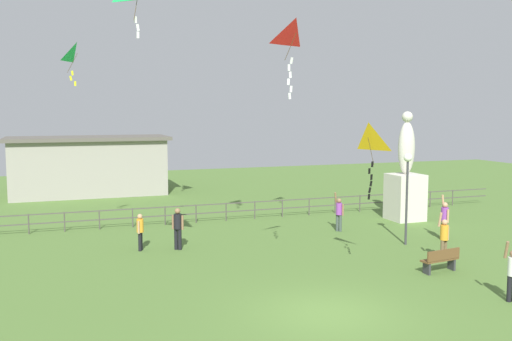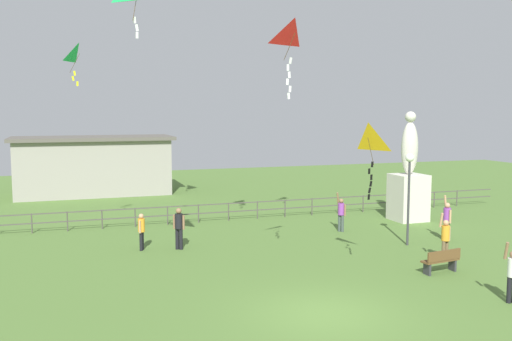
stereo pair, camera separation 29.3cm
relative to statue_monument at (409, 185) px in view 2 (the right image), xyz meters
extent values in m
plane|color=#517533|center=(-10.14, -11.10, -1.87)|extent=(80.00, 80.00, 0.00)
cube|color=beige|center=(0.00, 0.00, -0.66)|extent=(1.63, 1.63, 2.43)
ellipsoid|color=beige|center=(0.00, 0.00, 1.93)|extent=(0.90, 0.76, 2.74)
sphere|color=beige|center=(0.00, 0.00, 3.55)|extent=(0.56, 0.56, 0.56)
cylinder|color=#38383D|center=(-3.19, -4.75, -0.06)|extent=(0.10, 0.10, 3.61)
sphere|color=white|center=(-3.19, -4.75, 1.89)|extent=(0.36, 0.36, 0.36)
cube|color=brown|center=(-4.47, -8.68, -1.42)|extent=(1.54, 0.60, 0.06)
cube|color=brown|center=(-4.45, -8.86, -1.20)|extent=(1.49, 0.27, 0.36)
cube|color=#333338|center=(-5.07, -8.76, -1.64)|extent=(0.08, 0.36, 0.45)
cube|color=#333338|center=(-3.88, -8.59, -1.64)|extent=(0.08, 0.36, 0.45)
cylinder|color=#3F4C47|center=(-4.68, -1.33, -1.47)|extent=(0.14, 0.14, 0.80)
cylinder|color=#3F4C47|center=(-4.58, -1.45, -1.47)|extent=(0.14, 0.14, 0.80)
cylinder|color=purple|center=(-4.63, -1.39, -0.78)|extent=(0.29, 0.29, 0.57)
sphere|color=#8C6647|center=(-4.63, -1.39, -0.39)|extent=(0.22, 0.22, 0.22)
cylinder|color=#8C6647|center=(-4.72, -1.21, -0.28)|extent=(0.22, 0.21, 0.54)
cylinder|color=#8C6647|center=(-4.50, -1.54, -0.81)|extent=(0.09, 0.09, 0.54)
cylinder|color=black|center=(-14.05, -1.92, -1.48)|extent=(0.13, 0.13, 0.77)
cylinder|color=black|center=(-14.11, -2.05, -1.48)|extent=(0.13, 0.13, 0.77)
cylinder|color=orange|center=(-14.08, -1.99, -0.82)|extent=(0.28, 0.28, 0.55)
sphere|color=tan|center=(-14.08, -1.99, -0.44)|extent=(0.21, 0.21, 0.21)
cylinder|color=tan|center=(-14.00, -1.82, -0.85)|extent=(0.08, 0.08, 0.52)
cylinder|color=tan|center=(-14.16, -2.16, -0.85)|extent=(0.08, 0.08, 0.52)
cylinder|color=brown|center=(-1.15, -4.59, -1.43)|extent=(0.15, 0.15, 0.87)
cylinder|color=brown|center=(-1.14, -4.76, -1.43)|extent=(0.15, 0.15, 0.87)
cylinder|color=purple|center=(-1.14, -4.67, -0.69)|extent=(0.32, 0.32, 0.62)
sphere|color=tan|center=(-1.14, -4.67, -0.27)|extent=(0.23, 0.23, 0.23)
cylinder|color=tan|center=(-1.09, -4.46, -0.14)|extent=(0.16, 0.10, 0.59)
cylinder|color=tan|center=(-1.14, -4.88, -0.73)|extent=(0.10, 0.10, 0.58)
cylinder|color=brown|center=(-3.45, -7.50, -1.46)|extent=(0.14, 0.14, 0.82)
cylinder|color=brown|center=(-3.29, -7.47, -1.46)|extent=(0.14, 0.14, 0.82)
cylinder|color=orange|center=(-3.37, -7.49, -0.76)|extent=(0.30, 0.30, 0.58)
sphere|color=tan|center=(-3.37, -7.49, -0.36)|extent=(0.22, 0.22, 0.22)
cylinder|color=tan|center=(-3.57, -7.47, -0.25)|extent=(0.12, 0.20, 0.56)
cylinder|color=tan|center=(-3.17, -7.45, -0.80)|extent=(0.09, 0.09, 0.55)
cylinder|color=black|center=(-4.52, -12.01, -1.47)|extent=(0.14, 0.14, 0.80)
cylinder|color=#8C6647|center=(-4.61, -11.92, -0.28)|extent=(0.15, 0.24, 0.54)
cylinder|color=black|center=(-12.52, -2.39, -1.43)|extent=(0.15, 0.15, 0.88)
cylinder|color=black|center=(-12.66, -2.29, -1.43)|extent=(0.15, 0.15, 0.88)
cylinder|color=black|center=(-12.59, -2.34, -0.68)|extent=(0.32, 0.32, 0.62)
sphere|color=#8C6647|center=(-12.59, -2.34, -0.25)|extent=(0.24, 0.24, 0.24)
cylinder|color=#8C6647|center=(-12.42, -2.47, -0.72)|extent=(0.10, 0.10, 0.59)
cylinder|color=#8C6647|center=(-12.76, -2.21, -0.72)|extent=(0.10, 0.10, 0.59)
pyramid|color=red|center=(-10.12, -8.72, 6.24)|extent=(1.10, 0.84, 0.80)
cylinder|color=#4C381E|center=(-10.21, -8.49, 5.84)|extent=(0.21, 0.48, 0.80)
cube|color=white|center=(-10.16, -8.47, 5.42)|extent=(0.10, 0.05, 0.20)
cube|color=white|center=(-10.27, -8.52, 5.20)|extent=(0.09, 0.02, 0.20)
cube|color=white|center=(-10.21, -8.49, 4.98)|extent=(0.08, 0.02, 0.20)
cube|color=white|center=(-10.29, -8.53, 4.76)|extent=(0.10, 0.03, 0.20)
cube|color=white|center=(-10.18, -8.47, 4.54)|extent=(0.09, 0.02, 0.20)
cube|color=white|center=(-10.23, -8.50, 4.32)|extent=(0.10, 0.02, 0.21)
pyramid|color=#1EB759|center=(-16.22, 0.30, 6.27)|extent=(0.82, 0.91, 0.81)
cylinder|color=#4C381E|center=(-16.44, 0.43, 5.87)|extent=(0.44, 0.27, 0.81)
cube|color=yellow|center=(-16.45, 0.42, 5.45)|extent=(0.10, 0.04, 0.21)
cube|color=yellow|center=(-16.52, 0.38, 5.23)|extent=(0.12, 0.04, 0.21)
cube|color=yellow|center=(-16.35, 0.47, 5.01)|extent=(0.09, 0.03, 0.20)
pyramid|color=yellow|center=(-7.32, -8.39, 2.97)|extent=(0.70, 1.10, 0.96)
cylinder|color=#4C381E|center=(-7.16, -8.33, 2.50)|extent=(0.34, 0.14, 0.96)
cube|color=black|center=(-7.07, -8.29, 2.04)|extent=(0.09, 0.02, 0.20)
cube|color=black|center=(-7.22, -8.36, 1.82)|extent=(0.10, 0.05, 0.20)
cube|color=black|center=(-7.10, -8.30, 1.60)|extent=(0.09, 0.03, 0.20)
cube|color=black|center=(-7.12, -8.31, 1.38)|extent=(0.09, 0.04, 0.20)
cube|color=black|center=(-7.18, -8.34, 1.16)|extent=(0.12, 0.01, 0.21)
cube|color=black|center=(-7.22, -8.36, 0.94)|extent=(0.08, 0.04, 0.20)
cylinder|color=#4C381E|center=(-14.77, -7.40, 7.11)|extent=(0.25, 0.25, 1.14)
cube|color=white|center=(-14.82, -7.43, 6.58)|extent=(0.09, 0.04, 0.20)
cube|color=white|center=(-14.76, -7.39, 6.36)|extent=(0.11, 0.02, 0.21)
cube|color=white|center=(-14.76, -7.39, 6.14)|extent=(0.08, 0.04, 0.20)
cylinder|color=#4C4742|center=(-18.54, 2.90, -1.39)|extent=(0.06, 0.06, 0.95)
cylinder|color=#4C4742|center=(-16.96, 2.90, -1.39)|extent=(0.06, 0.06, 0.95)
cylinder|color=#4C4742|center=(-15.36, 2.90, -1.39)|extent=(0.06, 0.06, 0.95)
cylinder|color=#4C4742|center=(-13.77, 2.90, -1.39)|extent=(0.06, 0.06, 0.95)
cylinder|color=#4C4742|center=(-12.16, 2.90, -1.39)|extent=(0.06, 0.06, 0.95)
cylinder|color=#4C4742|center=(-10.56, 2.90, -1.39)|extent=(0.06, 0.06, 0.95)
cylinder|color=#4C4742|center=(-8.96, 2.90, -1.39)|extent=(0.06, 0.06, 0.95)
cylinder|color=#4C4742|center=(-7.37, 2.90, -1.39)|extent=(0.06, 0.06, 0.95)
cylinder|color=#4C4742|center=(-5.78, 2.90, -1.39)|extent=(0.06, 0.06, 0.95)
cylinder|color=#4C4742|center=(-4.19, 2.90, -1.39)|extent=(0.06, 0.06, 0.95)
cylinder|color=#4C4742|center=(-2.59, 2.90, -1.39)|extent=(0.06, 0.06, 0.95)
cylinder|color=#4C4742|center=(-1.02, 2.90, -1.39)|extent=(0.06, 0.06, 0.95)
cylinder|color=#4C4742|center=(0.61, 2.90, -1.39)|extent=(0.06, 0.06, 0.95)
cylinder|color=#4C4742|center=(2.18, 2.90, -1.39)|extent=(0.06, 0.06, 0.95)
cylinder|color=#4C4742|center=(3.76, 2.90, -1.39)|extent=(0.06, 0.06, 0.95)
cylinder|color=#4C4742|center=(5.39, 2.90, -1.39)|extent=(0.06, 0.06, 0.95)
cube|color=#4C4742|center=(-10.14, 2.90, -0.96)|extent=(36.00, 0.05, 0.05)
cube|color=#4C4742|center=(-10.14, 2.90, -1.39)|extent=(36.00, 0.05, 0.05)
cube|color=gray|center=(-15.14, 14.90, 0.00)|extent=(10.05, 4.05, 3.75)
cube|color=#59544C|center=(-15.14, 14.90, 2.00)|extent=(10.65, 4.65, 0.24)
camera|label=1|loc=(-17.21, -24.94, 3.85)|focal=39.51mm
camera|label=2|loc=(-16.93, -25.04, 3.85)|focal=39.51mm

